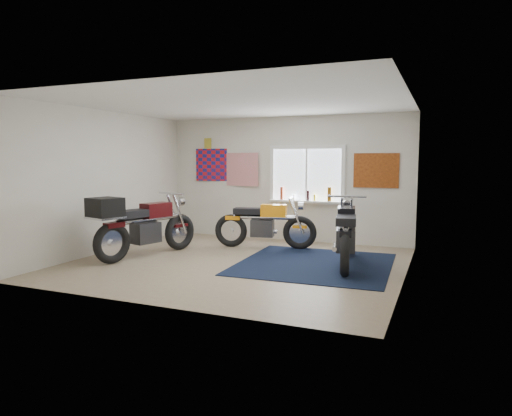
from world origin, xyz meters
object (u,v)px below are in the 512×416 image
at_px(navy_rug, 315,264).
at_px(black_chrome_bike, 346,236).
at_px(maroon_tourer, 140,225).
at_px(yellow_triumph, 264,225).

relative_size(navy_rug, black_chrome_bike, 1.18).
bearing_deg(maroon_tourer, yellow_triumph, -29.47).
bearing_deg(black_chrome_bike, maroon_tourer, 92.46).
bearing_deg(yellow_triumph, navy_rug, -49.65).
height_order(navy_rug, black_chrome_bike, black_chrome_bike).
height_order(navy_rug, maroon_tourer, maroon_tourer).
distance_m(yellow_triumph, maroon_tourer, 2.45).
xyz_separation_m(navy_rug, yellow_triumph, (-1.32, 1.02, 0.45)).
distance_m(navy_rug, maroon_tourer, 3.19).
height_order(navy_rug, yellow_triumph, yellow_triumph).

